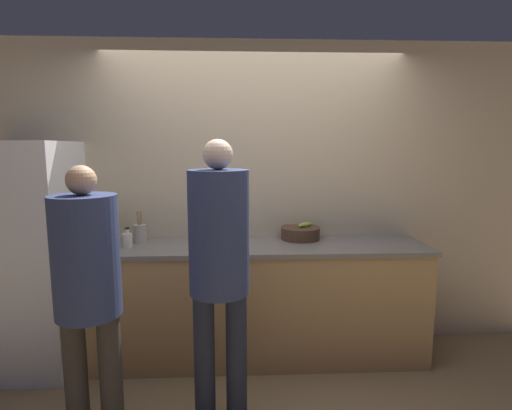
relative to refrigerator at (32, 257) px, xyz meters
name	(u,v)px	position (x,y,z in m)	size (l,w,h in m)	color
ground_plane	(257,379)	(1.73, -0.30, -0.88)	(14.00, 14.00, 0.00)	#8C704C
wall_back	(253,196)	(1.73, 0.37, 0.42)	(5.20, 0.06, 2.60)	#C6B293
counter	(255,300)	(1.73, 0.06, -0.41)	(2.75, 0.65, 0.95)	tan
refrigerator	(32,257)	(0.00, 0.00, 0.00)	(0.65, 0.73, 1.77)	white
person_left	(88,281)	(0.75, -0.87, 0.09)	(0.36, 0.36, 1.63)	#38332D
person_center	(219,257)	(1.48, -0.74, 0.18)	(0.36, 0.36, 1.77)	#232838
fruit_bowl	(300,233)	(2.12, 0.22, 0.12)	(0.33, 0.33, 0.14)	#4C3323
utensil_crock	(140,233)	(0.79, 0.17, 0.14)	(0.11, 0.11, 0.26)	#ADA393
bottle_clear	(128,240)	(0.74, 0.00, 0.13)	(0.07, 0.07, 0.16)	silver
cup_white	(239,244)	(1.60, -0.10, 0.11)	(0.08, 0.08, 0.08)	white
potted_plant	(101,227)	(0.49, 0.15, 0.20)	(0.17, 0.17, 0.25)	#9E6042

